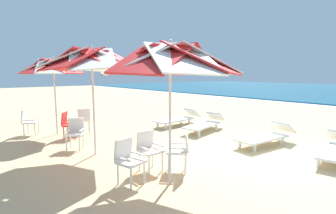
{
  "coord_description": "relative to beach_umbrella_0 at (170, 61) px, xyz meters",
  "views": [
    {
      "loc": [
        3.33,
        -5.78,
        2.09
      ],
      "look_at": [
        -2.96,
        -0.48,
        1.0
      ],
      "focal_mm": 26.88,
      "sensor_mm": 36.0,
      "label": 1
    }
  ],
  "objects": [
    {
      "name": "sun_lounger_2",
      "position": [
        -2.55,
        3.86,
        -2.04
      ],
      "size": [
        1.07,
        2.23,
        0.62
      ],
      "color": "white",
      "rests_on": "ground"
    },
    {
      "name": "sun_lounger_3",
      "position": [
        -3.97,
        3.81,
        -2.04
      ],
      "size": [
        0.67,
        2.16,
        0.62
      ],
      "color": "white",
      "rests_on": "ground"
    },
    {
      "name": "plastic_chair_6",
      "position": [
        -4.72,
        -0.29,
        -1.82
      ],
      "size": [
        0.63,
        0.63,
        0.87
      ],
      "color": "red",
      "rests_on": "ground"
    },
    {
      "name": "plastic_chair_5",
      "position": [
        -5.17,
        0.39,
        -1.82
      ],
      "size": [
        0.57,
        0.55,
        0.87
      ],
      "color": "white",
      "rests_on": "ground"
    },
    {
      "name": "plastic_chair_2",
      "position": [
        -0.53,
        -0.59,
        -1.82
      ],
      "size": [
        0.55,
        0.52,
        0.87
      ],
      "color": "white",
      "rests_on": "ground"
    },
    {
      "name": "beach_umbrella_2",
      "position": [
        -5.56,
        -0.42,
        -0.02
      ],
      "size": [
        2.18,
        2.18,
        2.68
      ],
      "color": "silver",
      "rests_on": "ground"
    },
    {
      "name": "beach_umbrella_1",
      "position": [
        -2.59,
        -0.34,
        0.09
      ],
      "size": [
        2.61,
        2.61,
        2.78
      ],
      "color": "silver",
      "rests_on": "ground"
    },
    {
      "name": "sun_lounger_1",
      "position": [
        -0.16,
        3.87,
        -2.04
      ],
      "size": [
        0.87,
        2.2,
        0.62
      ],
      "color": "white",
      "rests_on": "ground"
    },
    {
      "name": "plastic_chair_1",
      "position": [
        -0.82,
        0.1,
        -1.82
      ],
      "size": [
        0.47,
        0.44,
        0.87
      ],
      "color": "white",
      "rests_on": "ground"
    },
    {
      "name": "plastic_chair_0",
      "position": [
        -0.35,
        0.61,
        -1.82
      ],
      "size": [
        0.63,
        0.63,
        0.87
      ],
      "color": "white",
      "rests_on": "ground"
    },
    {
      "name": "plastic_chair_3",
      "position": [
        -3.43,
        -0.55,
        -1.82
      ],
      "size": [
        0.63,
        0.62,
        0.87
      ],
      "color": "white",
      "rests_on": "ground"
    },
    {
      "name": "plastic_chair_4",
      "position": [
        -6.07,
        -1.18,
        -1.82
      ],
      "size": [
        0.61,
        0.62,
        0.87
      ],
      "color": "white",
      "rests_on": "ground"
    },
    {
      "name": "beach_umbrella_0",
      "position": [
        0.0,
        0.0,
        0.0
      ],
      "size": [
        2.6,
        2.6,
        2.71
      ],
      "color": "silver",
      "rests_on": "ground"
    },
    {
      "name": "ground_plane",
      "position": [
        0.15,
        2.8,
        -2.32
      ],
      "size": [
        80.0,
        80.0,
        0.0
      ],
      "primitive_type": "plane",
      "color": "#D3B784"
    }
  ]
}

